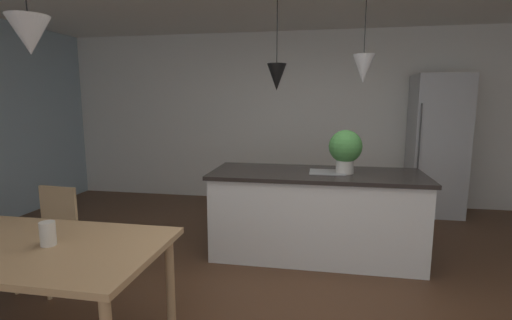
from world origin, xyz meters
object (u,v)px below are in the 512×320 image
(dining_table, at_px, (11,253))
(vase_on_dining_table, at_px, (48,234))
(refrigerator, at_px, (437,146))
(chair_far_left, at_px, (49,234))
(potted_plant_on_island, at_px, (345,149))
(kitchen_island, at_px, (315,213))

(dining_table, xyz_separation_m, vase_on_dining_table, (0.27, 0.01, 0.14))
(refrigerator, bearing_deg, chair_far_left, -143.80)
(vase_on_dining_table, bearing_deg, chair_far_left, 130.22)
(chair_far_left, bearing_deg, refrigerator, 36.20)
(chair_far_left, distance_m, refrigerator, 4.93)
(refrigerator, relative_size, vase_on_dining_table, 13.31)
(potted_plant_on_island, bearing_deg, chair_far_left, -157.32)
(chair_far_left, height_order, vase_on_dining_table, vase_on_dining_table)
(refrigerator, distance_m, vase_on_dining_table, 4.94)
(dining_table, height_order, vase_on_dining_table, vase_on_dining_table)
(kitchen_island, bearing_deg, vase_on_dining_table, -129.89)
(dining_table, relative_size, potted_plant_on_island, 4.39)
(dining_table, bearing_deg, refrigerator, 46.66)
(dining_table, relative_size, kitchen_island, 0.89)
(dining_table, bearing_deg, kitchen_island, 45.78)
(kitchen_island, distance_m, vase_on_dining_table, 2.51)
(dining_table, distance_m, kitchen_island, 2.68)
(kitchen_island, relative_size, vase_on_dining_table, 14.52)
(chair_far_left, relative_size, potted_plant_on_island, 1.97)
(potted_plant_on_island, xyz_separation_m, vase_on_dining_table, (-1.88, -1.91, -0.33))
(potted_plant_on_island, bearing_deg, vase_on_dining_table, -134.54)
(kitchen_island, xyz_separation_m, vase_on_dining_table, (-1.59, -1.91, 0.36))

